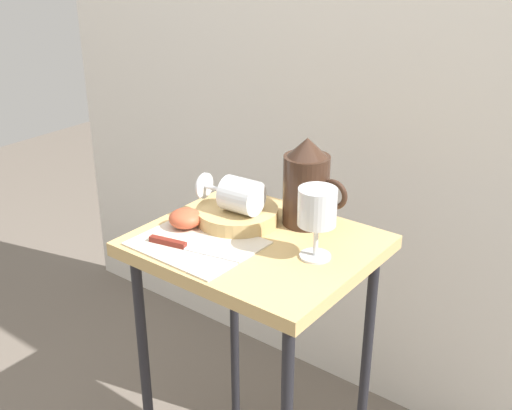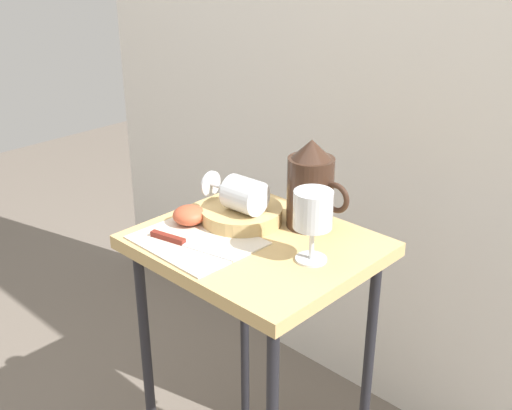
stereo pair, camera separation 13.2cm
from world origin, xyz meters
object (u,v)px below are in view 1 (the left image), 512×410
Objects in this scene: knife at (181,246)px; pitcher at (307,189)px; apple_half_left at (185,218)px; table at (256,278)px; basket_tray at (237,215)px; wine_glass_tipped_near at (240,195)px; wine_glass_upright at (317,211)px.

pitcher is at bearing 62.63° from knife.
apple_half_left is 0.10m from knife.
basket_tray reaches higher than table.
wine_glass_tipped_near is 2.02× the size of apple_half_left.
pitcher is 1.34× the size of wine_glass_upright.
apple_half_left is 0.35× the size of knife.
pitcher is 0.16m from wine_glass_upright.
knife is (-0.24, -0.14, -0.09)m from wine_glass_upright.
wine_glass_tipped_near is (0.02, -0.01, 0.06)m from basket_tray.
basket_tray is 0.92× the size of pitcher.
table is 0.20m from apple_half_left.
wine_glass_upright is (0.23, -0.03, 0.09)m from basket_tray.
apple_half_left is at bearing -161.60° from table.
pitcher reaches higher than table.
apple_half_left is at bearing 127.41° from knife.
wine_glass_upright is at bearing -7.76° from basket_tray.
table is 0.24m from wine_glass_upright.
basket_tray is 2.49× the size of apple_half_left.
pitcher reaches higher than wine_glass_upright.
table is 4.96× the size of wine_glass_tipped_near.
basket_tray is 0.17m from knife.
knife reaches higher than table.
knife is (-0.10, -0.13, 0.10)m from table.
apple_half_left is at bearing -136.83° from pitcher.
wine_glass_upright is 2.02× the size of apple_half_left.
wine_glass_tipped_near is (-0.07, 0.03, 0.17)m from table.
wine_glass_tipped_near is 0.70× the size of knife.
table is at bearing -106.77° from pitcher.
basket_tray is 0.24m from wine_glass_upright.
pitcher is (0.12, 0.09, 0.06)m from basket_tray.
pitcher is (0.04, 0.13, 0.18)m from table.
wine_glass_tipped_near is 0.13m from apple_half_left.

